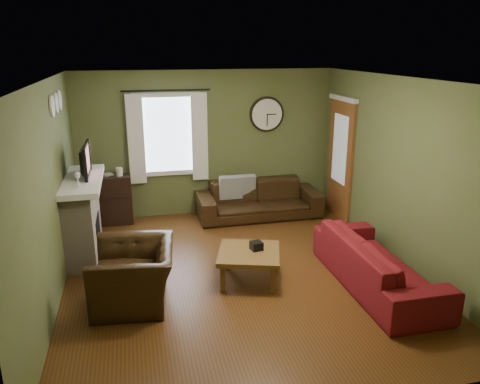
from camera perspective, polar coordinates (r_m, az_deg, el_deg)
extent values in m
cube|color=#502D12|center=(6.50, -0.06, -9.96)|extent=(4.60, 5.20, 0.00)
cube|color=white|center=(5.79, -0.07, 13.54)|extent=(4.60, 5.20, 0.00)
cube|color=#556134|center=(5.96, -22.15, -0.39)|extent=(0.00, 5.20, 2.60)
cube|color=#556134|center=(6.89, 18.93, 2.25)|extent=(0.00, 5.20, 2.60)
cube|color=#556134|center=(8.50, -4.03, 5.90)|extent=(4.60, 0.00, 2.60)
cube|color=#556134|center=(3.70, 9.15, -10.00)|extent=(4.60, 0.00, 2.60)
cube|color=#C0AC93|center=(7.25, -18.63, -3.22)|extent=(0.40, 1.40, 1.10)
cube|color=black|center=(7.32, -16.96, -4.96)|extent=(0.04, 0.60, 0.55)
cube|color=white|center=(7.07, -18.85, 1.28)|extent=(0.58, 1.60, 0.08)
imported|color=black|center=(7.16, -18.75, 3.26)|extent=(0.08, 0.60, 0.35)
cube|color=#994C3F|center=(7.14, -18.16, 3.74)|extent=(0.02, 0.62, 0.36)
cylinder|color=white|center=(6.55, -21.92, 9.68)|extent=(0.28, 0.28, 0.03)
cylinder|color=white|center=(6.89, -21.52, 10.05)|extent=(0.28, 0.28, 0.03)
cylinder|color=white|center=(7.23, -21.15, 10.39)|extent=(0.28, 0.28, 0.03)
cylinder|color=black|center=(8.16, -9.01, 12.14)|extent=(0.03, 0.03, 1.50)
cube|color=white|center=(8.25, -12.57, 6.24)|extent=(0.28, 0.04, 1.55)
cube|color=white|center=(8.33, -4.94, 6.69)|extent=(0.28, 0.04, 1.55)
cube|color=brown|center=(8.51, 12.15, 3.84)|extent=(0.05, 0.90, 2.10)
imported|color=brown|center=(8.34, -16.39, 2.61)|extent=(0.21, 0.25, 0.02)
imported|color=black|center=(8.50, 2.30, -0.89)|extent=(2.22, 0.87, 0.65)
cube|color=gray|center=(8.51, 0.49, 0.75)|extent=(0.41, 0.14, 0.41)
cube|color=gray|center=(8.42, -1.11, 0.56)|extent=(0.43, 0.14, 0.42)
imported|color=maroon|center=(6.32, 16.39, -8.30)|extent=(0.87, 2.22, 0.65)
imported|color=black|center=(5.86, -12.79, -9.77)|extent=(1.06, 1.18, 0.71)
cube|color=black|center=(6.22, 2.01, -7.20)|extent=(0.17, 0.17, 0.11)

